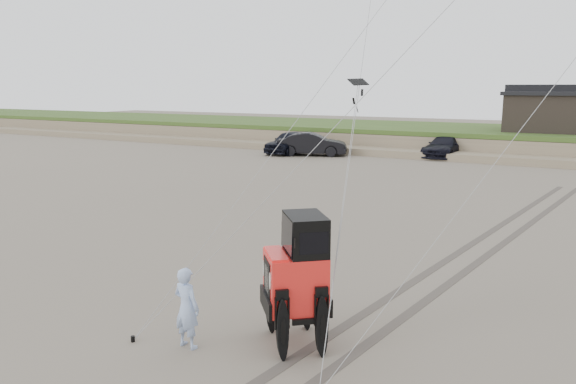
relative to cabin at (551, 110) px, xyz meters
The scene contains 10 objects.
ground 37.20m from the cabin, 93.09° to the right, with size 160.00×160.00×0.00m, color #6B6054.
dune_ridge 3.18m from the cabin, 165.96° to the left, with size 160.00×14.25×1.73m.
cabin is the anchor object (origin of this frame).
truck_a 19.03m from the cabin, 154.07° to the right, with size 2.00×4.96×1.69m, color black.
truck_b 17.47m from the cabin, 149.96° to the right, with size 1.74×4.99×1.64m, color black.
truck_c 8.39m from the cabin, 141.68° to the right, with size 2.09×5.15×1.50m, color black.
jeep 36.02m from the cabin, 92.78° to the right, with size 2.39×5.55×2.07m, color #FF2620, non-canonical shape.
man 37.29m from the cabin, 95.38° to the right, with size 0.58×0.38×1.60m, color #99B1ED.
stake_main 37.82m from the cabin, 96.98° to the right, with size 0.08×0.08×0.12m, color black.
tire_tracks 29.18m from the cabin, 90.00° to the right, with size 5.22×29.74×0.01m.
Camera 1 is at (5.11, -7.98, 4.98)m, focal length 35.00 mm.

